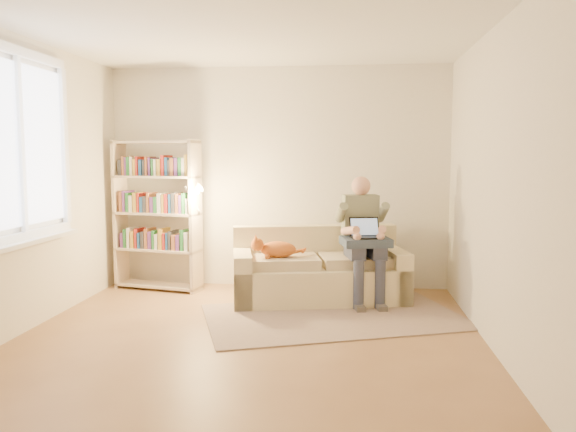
# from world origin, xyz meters

# --- Properties ---
(floor) EXTENTS (4.50, 4.50, 0.00)m
(floor) POSITION_xyz_m (0.00, 0.00, 0.00)
(floor) COLOR brown
(floor) RESTS_ON ground
(ceiling) EXTENTS (4.00, 4.50, 0.02)m
(ceiling) POSITION_xyz_m (0.00, 0.00, 2.60)
(ceiling) COLOR white
(ceiling) RESTS_ON wall_back
(wall_left) EXTENTS (0.02, 4.50, 2.60)m
(wall_left) POSITION_xyz_m (-2.00, 0.00, 1.30)
(wall_left) COLOR silver
(wall_left) RESTS_ON floor
(wall_right) EXTENTS (0.02, 4.50, 2.60)m
(wall_right) POSITION_xyz_m (2.00, 0.00, 1.30)
(wall_right) COLOR silver
(wall_right) RESTS_ON floor
(wall_back) EXTENTS (4.00, 0.02, 2.60)m
(wall_back) POSITION_xyz_m (0.00, 2.25, 1.30)
(wall_back) COLOR silver
(wall_back) RESTS_ON floor
(wall_front) EXTENTS (4.00, 0.02, 2.60)m
(wall_front) POSITION_xyz_m (0.00, -2.25, 1.30)
(wall_front) COLOR silver
(wall_front) RESTS_ON floor
(window) EXTENTS (0.12, 1.52, 1.69)m
(window) POSITION_xyz_m (-1.95, 0.20, 1.38)
(window) COLOR white
(window) RESTS_ON wall_left
(sofa) EXTENTS (1.97, 1.19, 0.78)m
(sofa) POSITION_xyz_m (0.52, 1.62, 0.28)
(sofa) COLOR beige
(sofa) RESTS_ON floor
(person) EXTENTS (0.48, 0.65, 1.34)m
(person) POSITION_xyz_m (0.99, 1.57, 0.75)
(person) COLOR gray
(person) RESTS_ON sofa
(cat) EXTENTS (0.56, 0.28, 0.21)m
(cat) POSITION_xyz_m (0.12, 1.41, 0.59)
(cat) COLOR orange
(cat) RESTS_ON sofa
(blanket) EXTENTS (0.56, 0.49, 0.08)m
(blanket) POSITION_xyz_m (0.99, 1.44, 0.67)
(blanket) COLOR #2C394E
(blanket) RESTS_ON person
(laptop) EXTENTS (0.36, 0.33, 0.26)m
(laptop) POSITION_xyz_m (0.99, 1.45, 0.77)
(laptop) COLOR black
(laptop) RESTS_ON blanket
(bookshelf) EXTENTS (1.14, 0.55, 1.74)m
(bookshelf) POSITION_xyz_m (-1.37, 1.90, 0.96)
(bookshelf) COLOR beige
(bookshelf) RESTS_ON floor
(rug) EXTENTS (2.77, 2.16, 0.01)m
(rug) POSITION_xyz_m (0.71, 0.94, 0.01)
(rug) COLOR gray
(rug) RESTS_ON floor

